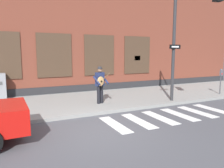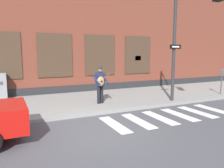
{
  "view_description": "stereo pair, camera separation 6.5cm",
  "coord_description": "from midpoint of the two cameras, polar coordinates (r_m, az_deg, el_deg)",
  "views": [
    {
      "loc": [
        -2.4,
        -6.09,
        2.43
      ],
      "look_at": [
        1.45,
        1.99,
        1.17
      ],
      "focal_mm": 35.0,
      "sensor_mm": 36.0,
      "label": 1
    },
    {
      "loc": [
        -2.35,
        -6.11,
        2.43
      ],
      "look_at": [
        1.45,
        1.99,
        1.17
      ],
      "focal_mm": 35.0,
      "sensor_mm": 36.0,
      "label": 2
    }
  ],
  "objects": [
    {
      "name": "ground_plane",
      "position": [
        6.98,
        -4.08,
        -12.35
      ],
      "size": [
        160.0,
        160.0,
        0.0
      ],
      "primitive_type": "plane",
      "color": "#4C4C51"
    },
    {
      "name": "building_backdrop",
      "position": [
        14.86,
        -16.7,
        14.81
      ],
      "size": [
        28.0,
        4.06,
        8.55
      ],
      "color": "brown",
      "rests_on": "ground"
    },
    {
      "name": "parking_meter",
      "position": [
        13.74,
        26.43,
        1.54
      ],
      "size": [
        0.13,
        0.11,
        1.44
      ],
      "color": "#47474C",
      "rests_on": "sidewalk"
    },
    {
      "name": "traffic_light",
      "position": [
        10.12,
        19.49,
        14.29
      ],
      "size": [
        0.69,
        2.85,
        5.02
      ],
      "color": "#2D2D30",
      "rests_on": "sidewalk"
    },
    {
      "name": "crosswalk",
      "position": [
        8.88,
        14.6,
        -8.07
      ],
      "size": [
        5.2,
        1.9,
        0.01
      ],
      "color": "silver",
      "rests_on": "ground"
    },
    {
      "name": "sidewalk",
      "position": [
        10.71,
        -12.12,
        -4.9
      ],
      "size": [
        28.0,
        4.77,
        0.13
      ],
      "color": "gray",
      "rests_on": "ground"
    },
    {
      "name": "busker",
      "position": [
        9.96,
        -3.31,
        0.31
      ],
      "size": [
        0.77,
        0.63,
        1.7
      ],
      "color": "black",
      "rests_on": "sidewalk"
    }
  ]
}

